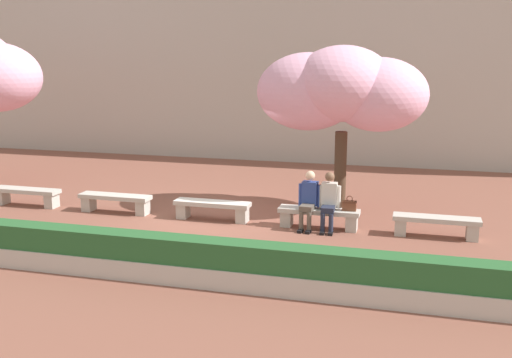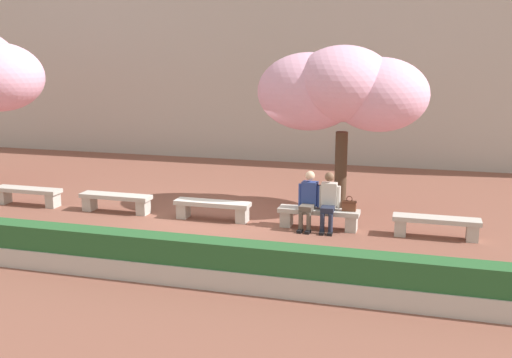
{
  "view_description": "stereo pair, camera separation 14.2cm",
  "coord_description": "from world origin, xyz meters",
  "px_view_note": "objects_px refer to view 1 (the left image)",
  "views": [
    {
      "loc": [
        4.55,
        -12.79,
        3.9
      ],
      "look_at": [
        1.01,
        0.2,
        1.0
      ],
      "focal_mm": 42.0,
      "sensor_mm": 36.0,
      "label": 1
    },
    {
      "loc": [
        4.69,
        -12.75,
        3.9
      ],
      "look_at": [
        1.01,
        0.2,
        1.0
      ],
      "focal_mm": 42.0,
      "sensor_mm": 36.0,
      "label": 2
    }
  ],
  "objects_px": {
    "stone_bench_near_west": "(115,200)",
    "handbag": "(349,205)",
    "person_seated_left": "(309,198)",
    "stone_bench_center": "(212,207)",
    "stone_bench_west_end": "(26,194)",
    "stone_bench_east_end": "(436,223)",
    "person_seated_right": "(329,199)",
    "stone_bench_near_east": "(319,215)",
    "cherry_tree_main": "(342,90)"
  },
  "relations": [
    {
      "from": "stone_bench_near_west",
      "to": "person_seated_left",
      "type": "relative_size",
      "value": 1.4
    },
    {
      "from": "stone_bench_west_end",
      "to": "cherry_tree_main",
      "type": "bearing_deg",
      "value": 11.87
    },
    {
      "from": "person_seated_left",
      "to": "cherry_tree_main",
      "type": "bearing_deg",
      "value": 75.23
    },
    {
      "from": "person_seated_right",
      "to": "stone_bench_center",
      "type": "bearing_deg",
      "value": 178.88
    },
    {
      "from": "stone_bench_near_west",
      "to": "person_seated_left",
      "type": "xyz_separation_m",
      "value": [
        4.81,
        -0.05,
        0.39
      ]
    },
    {
      "from": "stone_bench_near_west",
      "to": "person_seated_right",
      "type": "bearing_deg",
      "value": -0.58
    },
    {
      "from": "person_seated_right",
      "to": "cherry_tree_main",
      "type": "distance_m",
      "value": 2.83
    },
    {
      "from": "stone_bench_west_end",
      "to": "person_seated_right",
      "type": "bearing_deg",
      "value": -0.39
    },
    {
      "from": "stone_bench_near_west",
      "to": "stone_bench_center",
      "type": "bearing_deg",
      "value": 0.0
    },
    {
      "from": "stone_bench_near_west",
      "to": "handbag",
      "type": "distance_m",
      "value": 5.71
    },
    {
      "from": "stone_bench_west_end",
      "to": "handbag",
      "type": "xyz_separation_m",
      "value": [
        8.22,
        0.02,
        0.28
      ]
    },
    {
      "from": "person_seated_left",
      "to": "cherry_tree_main",
      "type": "relative_size",
      "value": 0.32
    },
    {
      "from": "person_seated_left",
      "to": "stone_bench_west_end",
      "type": "bearing_deg",
      "value": 179.58
    },
    {
      "from": "stone_bench_center",
      "to": "person_seated_left",
      "type": "height_order",
      "value": "person_seated_left"
    },
    {
      "from": "stone_bench_near_east",
      "to": "cherry_tree_main",
      "type": "height_order",
      "value": "cherry_tree_main"
    },
    {
      "from": "stone_bench_center",
      "to": "stone_bench_near_west",
      "type": "bearing_deg",
      "value": 180.0
    },
    {
      "from": "cherry_tree_main",
      "to": "handbag",
      "type": "bearing_deg",
      "value": -74.56
    },
    {
      "from": "stone_bench_west_end",
      "to": "person_seated_left",
      "type": "distance_m",
      "value": 7.34
    },
    {
      "from": "cherry_tree_main",
      "to": "person_seated_left",
      "type": "bearing_deg",
      "value": -104.77
    },
    {
      "from": "stone_bench_west_end",
      "to": "stone_bench_near_east",
      "type": "relative_size",
      "value": 1.0
    },
    {
      "from": "stone_bench_west_end",
      "to": "person_seated_right",
      "type": "height_order",
      "value": "person_seated_right"
    },
    {
      "from": "person_seated_right",
      "to": "handbag",
      "type": "height_order",
      "value": "person_seated_right"
    },
    {
      "from": "stone_bench_east_end",
      "to": "person_seated_left",
      "type": "distance_m",
      "value": 2.77
    },
    {
      "from": "stone_bench_near_east",
      "to": "person_seated_left",
      "type": "height_order",
      "value": "person_seated_left"
    },
    {
      "from": "stone_bench_west_end",
      "to": "stone_bench_center",
      "type": "distance_m",
      "value": 5.03
    },
    {
      "from": "cherry_tree_main",
      "to": "stone_bench_center",
      "type": "bearing_deg",
      "value": -149.17
    },
    {
      "from": "stone_bench_center",
      "to": "handbag",
      "type": "xyz_separation_m",
      "value": [
        3.18,
        0.02,
        0.28
      ]
    },
    {
      "from": "stone_bench_west_end",
      "to": "stone_bench_center",
      "type": "bearing_deg",
      "value": 0.0
    },
    {
      "from": "stone_bench_near_east",
      "to": "cherry_tree_main",
      "type": "xyz_separation_m",
      "value": [
        0.22,
        1.63,
        2.67
      ]
    },
    {
      "from": "stone_bench_center",
      "to": "person_seated_left",
      "type": "relative_size",
      "value": 1.4
    },
    {
      "from": "stone_bench_near_west",
      "to": "stone_bench_near_east",
      "type": "bearing_deg",
      "value": 0.0
    },
    {
      "from": "stone_bench_near_west",
      "to": "stone_bench_east_end",
      "type": "distance_m",
      "value": 7.55
    },
    {
      "from": "stone_bench_near_west",
      "to": "stone_bench_west_end",
      "type": "bearing_deg",
      "value": 180.0
    },
    {
      "from": "stone_bench_center",
      "to": "stone_bench_west_end",
      "type": "bearing_deg",
      "value": 180.0
    },
    {
      "from": "person_seated_right",
      "to": "stone_bench_east_end",
      "type": "bearing_deg",
      "value": 1.34
    },
    {
      "from": "stone_bench_west_end",
      "to": "cherry_tree_main",
      "type": "xyz_separation_m",
      "value": [
        7.77,
        1.63,
        2.67
      ]
    },
    {
      "from": "stone_bench_center",
      "to": "stone_bench_east_end",
      "type": "relative_size",
      "value": 1.0
    },
    {
      "from": "stone_bench_near_west",
      "to": "handbag",
      "type": "relative_size",
      "value": 5.33
    },
    {
      "from": "stone_bench_near_east",
      "to": "person_seated_left",
      "type": "bearing_deg",
      "value": -166.54
    },
    {
      "from": "person_seated_right",
      "to": "handbag",
      "type": "relative_size",
      "value": 3.81
    },
    {
      "from": "stone_bench_near_west",
      "to": "handbag",
      "type": "xyz_separation_m",
      "value": [
        5.7,
        0.02,
        0.28
      ]
    },
    {
      "from": "person_seated_left",
      "to": "person_seated_right",
      "type": "relative_size",
      "value": 1.0
    },
    {
      "from": "person_seated_left",
      "to": "handbag",
      "type": "bearing_deg",
      "value": 4.45
    },
    {
      "from": "handbag",
      "to": "cherry_tree_main",
      "type": "height_order",
      "value": "cherry_tree_main"
    },
    {
      "from": "stone_bench_near_west",
      "to": "person_seated_left",
      "type": "bearing_deg",
      "value": -0.64
    },
    {
      "from": "stone_bench_center",
      "to": "person_seated_left",
      "type": "xyz_separation_m",
      "value": [
        2.29,
        -0.05,
        0.39
      ]
    },
    {
      "from": "stone_bench_east_end",
      "to": "person_seated_right",
      "type": "distance_m",
      "value": 2.33
    },
    {
      "from": "stone_bench_near_east",
      "to": "person_seated_right",
      "type": "relative_size",
      "value": 1.4
    },
    {
      "from": "stone_bench_east_end",
      "to": "handbag",
      "type": "height_order",
      "value": "handbag"
    },
    {
      "from": "stone_bench_center",
      "to": "cherry_tree_main",
      "type": "distance_m",
      "value": 4.16
    }
  ]
}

